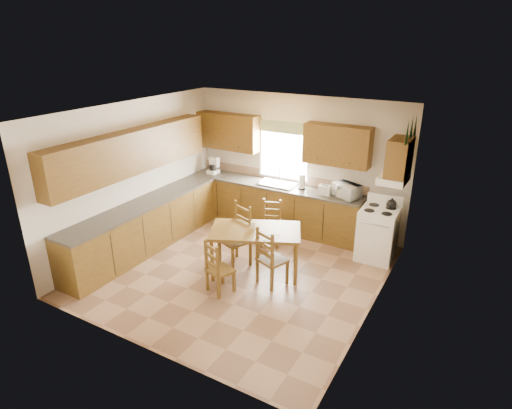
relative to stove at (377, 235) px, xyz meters
The scene contains 35 objects.
floor 2.52m from the stove, 139.41° to the right, with size 4.50×4.50×0.00m, color #916B52.
ceiling 3.34m from the stove, 139.41° to the right, with size 4.50×4.50×0.00m, color olive.
wall_left 4.52m from the stove, 158.69° to the right, with size 4.50×4.50×0.00m, color beige.
wall_right 1.88m from the stove, 77.06° to the right, with size 4.50×4.50×0.00m, color beige.
wall_back 2.17m from the stove, 161.22° to the left, with size 4.50×4.50×0.00m, color beige.
wall_front 4.38m from the stove, 115.96° to the right, with size 4.50×4.50×0.00m, color beige.
lower_cab_back 2.28m from the stove, behind, with size 3.75×0.60×0.88m, color brown.
lower_cab_left 4.22m from the stove, 155.31° to the right, with size 0.60×3.60×0.88m, color brown.
counter_back 2.32m from the stove, behind, with size 3.75×0.63×0.04m, color #423D36.
counter_left 4.24m from the stove, 155.31° to the right, with size 0.63×3.60×0.04m, color #423D36.
backsplash 2.40m from the stove, 164.41° to the left, with size 3.75×0.01×0.18m, color #8C6C54.
upper_cab_back_left 3.73m from the stove, behind, with size 1.41×0.33×0.75m, color brown.
upper_cab_back_right 1.79m from the stove, 155.01° to the left, with size 1.25×0.33×0.75m, color brown.
upper_cab_left 4.56m from the stove, 156.05° to the right, with size 0.33×3.60×0.75m, color brown.
upper_cab_stove 1.45m from the stove, 11.09° to the left, with size 0.33×0.62×0.62m, color brown.
range_hood 1.07m from the stove, 14.64° to the left, with size 0.44×0.62×0.12m, color white.
window_frame 2.51m from the stove, 164.39° to the left, with size 1.13×0.02×1.18m, color white.
window_pane 2.51m from the stove, 164.51° to the left, with size 1.05×0.01×1.10m, color white.
window_valance 2.76m from the stove, 165.12° to the left, with size 1.19×0.01×0.24m, color #3F5E31.
sink_basin 2.26m from the stove, behind, with size 0.75×0.45×0.04m, color silver.
pine_decal_a 1.96m from the stove, 40.40° to the right, with size 0.22×0.22×0.36m, color black.
pine_decal_b 1.98m from the stove, ahead, with size 0.22×0.22×0.36m, color black.
pine_decal_c 1.98m from the stove, 47.43° to the left, with size 0.22×0.22×0.36m, color black.
stove is the anchor object (origin of this frame).
coffeemaker 3.82m from the stove, behind, with size 0.18×0.22×0.31m, color white.
paper_towel 1.79m from the stove, 167.23° to the left, with size 0.13×0.13×0.29m, color white.
toaster 1.30m from the stove, 166.19° to the left, with size 0.22×0.14×0.18m, color white.
microwave 1.00m from the stove, 155.04° to the left, with size 0.45×0.32×0.27m, color white.
dining_table 2.22m from the stove, 137.72° to the right, with size 1.46×0.84×0.78m, color brown.
chair_near_left 2.07m from the stove, 126.42° to the right, with size 0.41×0.39×0.98m, color brown.
chair_near_right 2.91m from the stove, 128.50° to the right, with size 0.37×0.35×0.88m, color brown.
chair_far_left 1.95m from the stove, 165.60° to the right, with size 0.37×0.35×0.87m, color brown.
chair_far_right 2.54m from the stove, 144.71° to the right, with size 0.46×0.44×1.09m, color brown.
table_paper 2.08m from the stove, 128.57° to the right, with size 0.21×0.29×0.00m, color white.
table_card 2.28m from the stove, 138.75° to the right, with size 0.09×0.02×0.13m, color white.
Camera 1 is at (3.40, -5.39, 3.78)m, focal length 30.00 mm.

